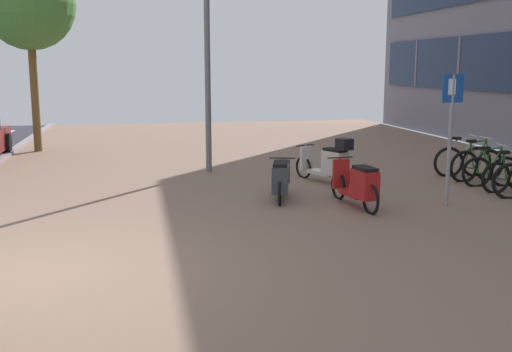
% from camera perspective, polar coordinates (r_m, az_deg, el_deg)
% --- Properties ---
extents(ground, '(21.00, 40.00, 0.13)m').
position_cam_1_polar(ground, '(7.80, -9.86, -8.71)').
color(ground, '#27212C').
extents(bicycle_rack_02, '(1.29, 0.48, 0.92)m').
position_cam_1_polar(bicycle_rack_02, '(13.14, 23.02, -0.02)').
color(bicycle_rack_02, black).
rests_on(bicycle_rack_02, ground).
extents(bicycle_rack_03, '(1.31, 0.48, 0.93)m').
position_cam_1_polar(bicycle_rack_03, '(13.63, 21.50, 0.44)').
color(bicycle_rack_03, black).
rests_on(bicycle_rack_03, ground).
extents(bicycle_rack_04, '(1.39, 0.48, 1.01)m').
position_cam_1_polar(bicycle_rack_04, '(14.16, 20.30, 0.96)').
color(bicycle_rack_04, black).
rests_on(bicycle_rack_04, ground).
extents(bicycle_rack_05, '(1.39, 0.48, 1.00)m').
position_cam_1_polar(bicycle_rack_05, '(14.68, 19.08, 1.34)').
color(bicycle_rack_05, black).
rests_on(bicycle_rack_05, ground).
extents(scooter_near, '(0.56, 1.83, 0.85)m').
position_cam_1_polar(scooter_near, '(10.87, 9.73, -0.84)').
color(scooter_near, black).
rests_on(scooter_near, ground).
extents(scooter_mid, '(0.73, 1.67, 0.79)m').
position_cam_1_polar(scooter_mid, '(11.35, 2.37, -0.34)').
color(scooter_mid, black).
rests_on(scooter_mid, ground).
extents(scooter_far, '(0.95, 1.66, 1.06)m').
position_cam_1_polar(scooter_far, '(13.04, 7.04, 1.31)').
color(scooter_far, black).
rests_on(scooter_far, ground).
extents(parking_sign, '(0.40, 0.07, 2.38)m').
position_cam_1_polar(parking_sign, '(11.28, 18.07, 4.62)').
color(parking_sign, gray).
rests_on(parking_sign, ground).
extents(lamp_post, '(0.20, 0.52, 5.92)m').
position_cam_1_polar(lamp_post, '(14.35, -4.69, 13.42)').
color(lamp_post, slate).
rests_on(lamp_post, ground).
extents(street_tree, '(2.66, 2.66, 5.64)m').
position_cam_1_polar(street_tree, '(19.18, -20.85, 15.03)').
color(street_tree, brown).
rests_on(street_tree, ground).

